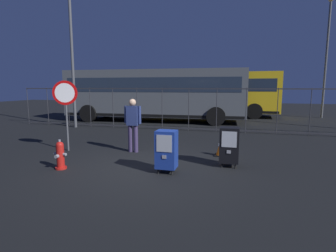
% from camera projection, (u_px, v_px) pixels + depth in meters
% --- Properties ---
extents(ground_plane, '(60.00, 60.00, 0.00)m').
position_uv_depth(ground_plane, '(145.00, 167.00, 6.96)').
color(ground_plane, black).
extents(fire_hydrant, '(0.33, 0.32, 0.75)m').
position_uv_depth(fire_hydrant, '(60.00, 155.00, 6.71)').
color(fire_hydrant, red).
rests_on(fire_hydrant, ground_plane).
extents(newspaper_box_primary, '(0.48, 0.42, 1.02)m').
position_uv_depth(newspaper_box_primary, '(166.00, 149.00, 6.39)').
color(newspaper_box_primary, black).
rests_on(newspaper_box_primary, ground_plane).
extents(newspaper_box_secondary, '(0.48, 0.42, 1.02)m').
position_uv_depth(newspaper_box_secondary, '(229.00, 145.00, 6.88)').
color(newspaper_box_secondary, black).
rests_on(newspaper_box_secondary, ground_plane).
extents(stop_sign, '(0.71, 0.31, 2.23)m').
position_uv_depth(stop_sign, '(66.00, 101.00, 8.46)').
color(stop_sign, '#4C4F54').
rests_on(stop_sign, ground_plane).
extents(pedestrian, '(0.55, 0.22, 1.67)m').
position_uv_depth(pedestrian, '(133.00, 122.00, 8.39)').
color(pedestrian, '#382D51').
rests_on(pedestrian, ground_plane).
extents(traffic_cone, '(0.36, 0.36, 0.53)m').
position_uv_depth(traffic_cone, '(221.00, 147.00, 8.00)').
color(traffic_cone, black).
rests_on(traffic_cone, ground_plane).
extents(fence_barrier, '(18.03, 0.04, 2.00)m').
position_uv_depth(fence_barrier, '(189.00, 109.00, 12.55)').
color(fence_barrier, '#2D2D33').
rests_on(fence_barrier, ground_plane).
extents(bus_near, '(10.60, 3.13, 3.00)m').
position_uv_depth(bus_near, '(155.00, 92.00, 16.00)').
color(bus_near, '#4C5156').
rests_on(bus_near, ground_plane).
extents(bus_far, '(10.62, 3.23, 3.00)m').
position_uv_depth(bus_far, '(201.00, 92.00, 19.27)').
color(bus_far, gold).
rests_on(bus_far, ground_plane).
extents(street_light_near_right, '(0.32, 0.32, 7.61)m').
position_uv_depth(street_light_near_right, '(327.00, 50.00, 17.24)').
color(street_light_near_right, '#4C4F54').
rests_on(street_light_near_right, ground_plane).
extents(street_light_far_left, '(0.32, 0.32, 8.66)m').
position_uv_depth(street_light_far_left, '(71.00, 27.00, 13.02)').
color(street_light_far_left, '#4C4F54').
rests_on(street_light_far_left, ground_plane).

